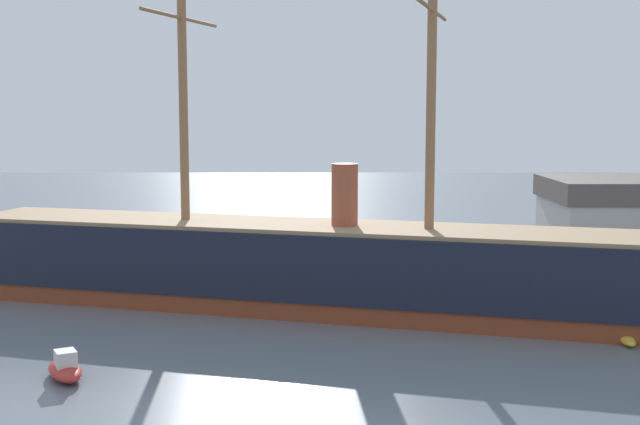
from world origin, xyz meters
TOP-DOWN VIEW (x-y plane):
  - tall_ship at (-5.46, 46.31)m, footprint 71.49×26.16m
  - motorboat_mid_left at (-19.96, 27.60)m, footprint 3.75×4.86m
  - sailboat_alongside_stern at (18.14, 35.73)m, footprint 1.50×3.78m
  - dinghy_distant_centre at (4.06, 63.64)m, footprint 2.08×1.73m

SIDE VIEW (x-z plane):
  - dinghy_distant_centre at x=4.06m, z-range 0.00..0.46m
  - sailboat_alongside_stern at x=18.14m, z-range -1.99..2.80m
  - motorboat_mid_left at x=-19.96m, z-range -0.28..1.61m
  - tall_ship at x=-5.46m, z-range -13.82..21.37m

